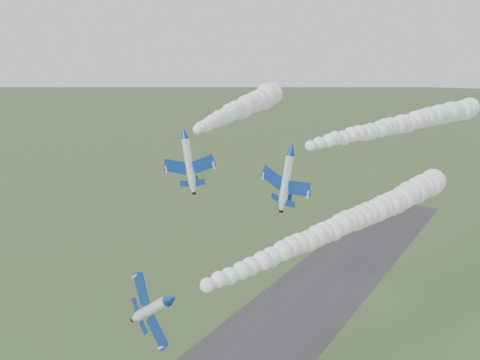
% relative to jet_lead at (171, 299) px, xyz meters
% --- Properties ---
extents(runway, '(24.00, 260.00, 0.04)m').
position_rel_jet_lead_xyz_m(runway, '(-12.31, 39.83, -32.17)').
color(runway, '#2E2E31').
rests_on(runway, ground).
extents(jet_lead, '(5.95, 11.58, 8.04)m').
position_rel_jet_lead_xyz_m(jet_lead, '(0.00, 0.00, 0.00)').
color(jet_lead, white).
extents(smoke_trail_jet_lead, '(21.08, 56.64, 4.55)m').
position_rel_jet_lead_xyz_m(smoke_trail_jet_lead, '(9.47, 30.38, 2.03)').
color(smoke_trail_jet_lead, white).
extents(jet_pair_left, '(10.51, 12.56, 3.35)m').
position_rel_jet_lead_xyz_m(jet_pair_left, '(-22.18, 33.03, 13.23)').
color(jet_pair_left, white).
extents(smoke_trail_jet_pair_left, '(14.37, 52.84, 5.86)m').
position_rel_jet_lead_xyz_m(smoke_trail_jet_pair_left, '(-27.09, 61.56, 14.87)').
color(smoke_trail_jet_pair_left, white).
extents(jet_pair_right, '(10.05, 11.96, 3.26)m').
position_rel_jet_lead_xyz_m(jet_pair_right, '(-0.33, 31.70, 12.41)').
color(jet_pair_right, white).
extents(smoke_trail_jet_pair_right, '(20.01, 69.68, 5.08)m').
position_rel_jet_lead_xyz_m(smoke_trail_jet_pair_right, '(8.46, 68.58, 13.03)').
color(smoke_trail_jet_pair_right, white).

